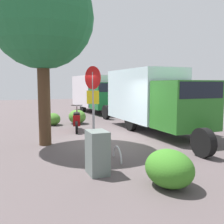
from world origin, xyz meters
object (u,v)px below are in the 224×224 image
at_px(motorcycle, 77,120).
at_px(utility_cabinet, 97,152).
at_px(box_truck_far, 96,92).
at_px(box_truck_near, 154,97).
at_px(street_tree, 42,17).
at_px(bike_rack_hoop, 117,160).
at_px(stop_sign, 93,95).

xyz_separation_m(motorcycle, utility_cabinet, (-5.85, 1.07, 0.02)).
distance_m(box_truck_far, motorcycle, 8.60).
xyz_separation_m(box_truck_far, utility_cabinet, (-13.53, 4.77, -1.08)).
relative_size(motorcycle, utility_cabinet, 1.65).
bearing_deg(utility_cabinet, box_truck_near, -44.98).
height_order(street_tree, bike_rack_hoop, street_tree).
distance_m(street_tree, utility_cabinet, 5.43).
bearing_deg(stop_sign, motorcycle, -6.43).
distance_m(box_truck_far, bike_rack_hoop, 13.34).
relative_size(motorcycle, stop_sign, 0.63).
bearing_deg(street_tree, stop_sign, -134.84).
height_order(box_truck_far, motorcycle, box_truck_far).
bearing_deg(box_truck_far, bike_rack_hoop, -17.88).
distance_m(stop_sign, utility_cabinet, 2.69).
relative_size(stop_sign, bike_rack_hoop, 3.29).
height_order(motorcycle, utility_cabinet, motorcycle).
height_order(motorcycle, stop_sign, stop_sign).
xyz_separation_m(box_truck_near, bike_rack_hoop, (-3.58, 3.51, -1.62)).
height_order(motorcycle, street_tree, street_tree).
bearing_deg(utility_cabinet, box_truck_far, -19.41).
relative_size(street_tree, bike_rack_hoop, 7.50).
relative_size(motorcycle, bike_rack_hoop, 2.08).
xyz_separation_m(stop_sign, utility_cabinet, (-2.25, 0.66, -1.32)).
bearing_deg(utility_cabinet, motorcycle, -10.35).
xyz_separation_m(motorcycle, street_tree, (-2.22, 1.79, 4.00)).
bearing_deg(utility_cabinet, stop_sign, -16.42).
distance_m(motorcycle, utility_cabinet, 5.95).
bearing_deg(street_tree, box_truck_far, -29.01).
distance_m(stop_sign, bike_rack_hoop, 2.34).
relative_size(stop_sign, street_tree, 0.44).
height_order(box_truck_far, utility_cabinet, box_truck_far).
bearing_deg(box_truck_far, utility_cabinet, -20.41).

